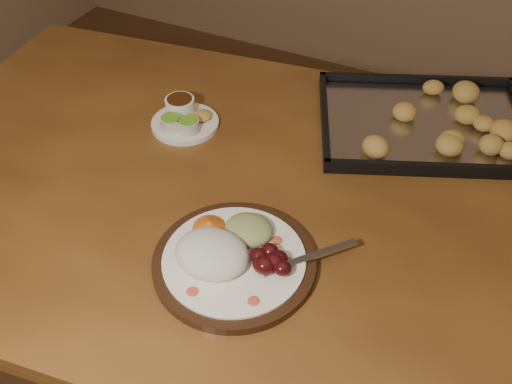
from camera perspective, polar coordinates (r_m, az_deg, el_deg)
The scene contains 4 objects.
dining_table at distance 1.13m, azimuth 0.63°, elevation -3.45°, with size 1.60×1.08×0.75m.
dinner_plate at distance 0.92m, azimuth -2.51°, elevation -6.39°, with size 0.30×0.27×0.06m.
condiment_saucer at distance 1.22m, azimuth -7.27°, elevation 7.36°, with size 0.14×0.14×0.05m.
baking_tray at distance 1.25m, azimuth 16.64°, elevation 6.79°, with size 0.53×0.47×0.05m.
Camera 1 is at (0.20, -0.43, 1.47)m, focal length 40.00 mm.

